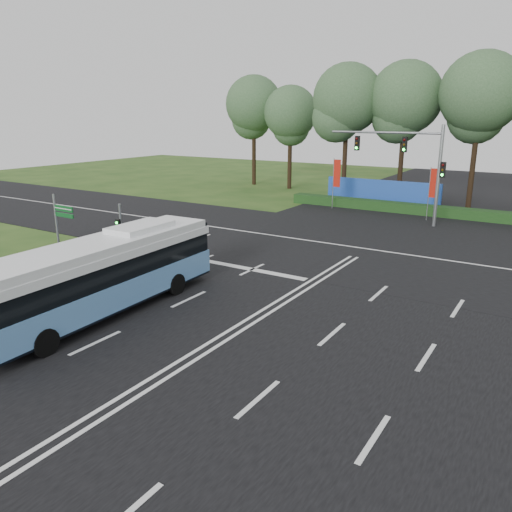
{
  "coord_description": "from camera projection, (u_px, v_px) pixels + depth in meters",
  "views": [
    {
      "loc": [
        9.73,
        -15.33,
        7.59
      ],
      "look_at": [
        -1.18,
        2.0,
        1.8
      ],
      "focal_mm": 35.0,
      "sensor_mm": 36.0,
      "label": 1
    }
  ],
  "objects": [
    {
      "name": "ground",
      "position": [
        254.0,
        316.0,
        19.53
      ],
      "size": [
        120.0,
        120.0,
        0.0
      ],
      "primitive_type": "plane",
      "color": "#264A18",
      "rests_on": "ground"
    },
    {
      "name": "road_main",
      "position": [
        254.0,
        316.0,
        19.53
      ],
      "size": [
        20.0,
        120.0,
        0.04
      ],
      "primitive_type": "cube",
      "color": "black",
      "rests_on": "ground"
    },
    {
      "name": "road_cross",
      "position": [
        364.0,
        249.0,
        29.3
      ],
      "size": [
        120.0,
        14.0,
        0.05
      ],
      "primitive_type": "cube",
      "color": "black",
      "rests_on": "ground"
    },
    {
      "name": "kerb_strip",
      "position": [
        28.0,
        290.0,
        22.25
      ],
      "size": [
        0.25,
        18.0,
        0.12
      ],
      "primitive_type": "cube",
      "color": "gray",
      "rests_on": "ground"
    },
    {
      "name": "city_bus",
      "position": [
        101.0,
        275.0,
        19.3
      ],
      "size": [
        2.72,
        11.23,
        3.2
      ],
      "rotation": [
        0.0,
        0.0,
        0.04
      ],
      "color": "#588DCC",
      "rests_on": "ground"
    },
    {
      "name": "pedestrian_signal",
      "position": [
        121.0,
        230.0,
        26.63
      ],
      "size": [
        0.25,
        0.4,
        3.08
      ],
      "rotation": [
        0.0,
        0.0,
        -0.03
      ],
      "color": "gray",
      "rests_on": "ground"
    },
    {
      "name": "street_sign",
      "position": [
        60.0,
        222.0,
        25.14
      ],
      "size": [
        1.48,
        0.14,
        3.78
      ],
      "rotation": [
        0.0,
        0.0,
        -0.03
      ],
      "color": "gray",
      "rests_on": "ground"
    },
    {
      "name": "banner_flag_left",
      "position": [
        336.0,
        176.0,
        41.09
      ],
      "size": [
        0.62,
        0.09,
        4.19
      ],
      "rotation": [
        0.0,
        0.0,
        0.07
      ],
      "color": "gray",
      "rests_on": "ground"
    },
    {
      "name": "banner_flag_mid",
      "position": [
        432.0,
        186.0,
        36.38
      ],
      "size": [
        0.59,
        0.06,
        3.97
      ],
      "rotation": [
        0.0,
        0.0,
        -0.02
      ],
      "color": "gray",
      "rests_on": "ground"
    },
    {
      "name": "traffic_light_gantry",
      "position": [
        414.0,
        159.0,
        34.85
      ],
      "size": [
        8.41,
        0.28,
        7.0
      ],
      "color": "gray",
      "rests_on": "ground"
    },
    {
      "name": "hedge",
      "position": [
        420.0,
        210.0,
        39.37
      ],
      "size": [
        22.0,
        1.2,
        0.8
      ],
      "primitive_type": "cube",
      "color": "#173B15",
      "rests_on": "ground"
    },
    {
      "name": "blue_hoarding",
      "position": [
        382.0,
        193.0,
        43.27
      ],
      "size": [
        10.0,
        0.3,
        2.2
      ],
      "primitive_type": "cube",
      "color": "#1F48AA",
      "rests_on": "ground"
    },
    {
      "name": "eucalyptus_row",
      "position": [
        444.0,
        102.0,
        42.39
      ],
      "size": [
        48.34,
        9.51,
        12.59
      ],
      "color": "black",
      "rests_on": "ground"
    }
  ]
}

